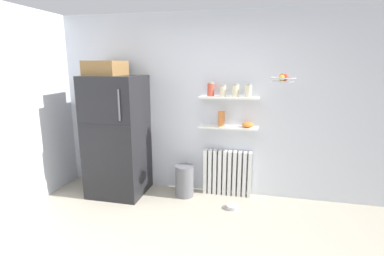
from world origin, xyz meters
name	(u,v)px	position (x,y,z in m)	size (l,w,h in m)	color
ground_plane	(178,249)	(0.00, 0.50, 0.00)	(7.04, 7.04, 0.00)	#B2A893
back_wall	(206,105)	(0.00, 2.05, 1.30)	(7.04, 0.10, 2.60)	silver
refrigerator	(117,133)	(-1.23, 1.64, 0.91)	(0.77, 0.75, 1.93)	black
radiator	(227,173)	(0.35, 1.92, 0.33)	(0.69, 0.12, 0.67)	white
wall_shelf_lower	(228,127)	(0.35, 1.89, 1.02)	(0.82, 0.22, 0.03)	white
wall_shelf_upper	(229,98)	(0.35, 1.89, 1.44)	(0.82, 0.22, 0.03)	white
storage_jar_0	(211,89)	(0.09, 1.89, 1.54)	(0.10, 0.10, 0.19)	#C64C38
storage_jar_1	(223,91)	(0.26, 1.89, 1.53)	(0.09, 0.09, 0.16)	beige
storage_jar_2	(236,90)	(0.43, 1.89, 1.54)	(0.09, 0.09, 0.18)	beige
storage_jar_3	(248,91)	(0.60, 1.89, 1.54)	(0.09, 0.09, 0.18)	beige
vase	(221,119)	(0.25, 1.89, 1.14)	(0.09, 0.09, 0.21)	#CC7033
shelf_bowl	(248,125)	(0.61, 1.89, 1.07)	(0.16, 0.16, 0.07)	orange
trash_bin	(184,181)	(-0.25, 1.73, 0.23)	(0.27, 0.27, 0.46)	slate
pet_food_bowl	(233,207)	(0.47, 1.49, 0.03)	(0.16, 0.16, 0.05)	#B7B7BC
hanging_fruit_basket	(283,78)	(1.01, 1.60, 1.72)	(0.31, 0.31, 0.10)	#B2B2B7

